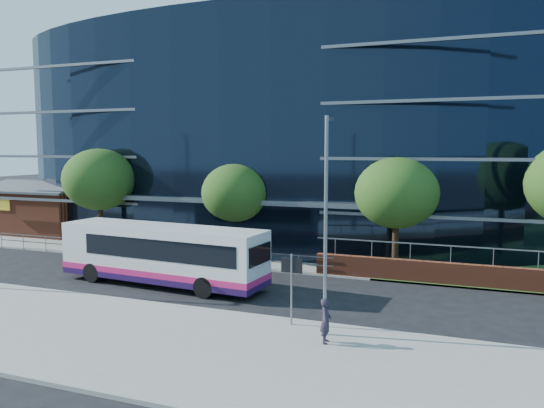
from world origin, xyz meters
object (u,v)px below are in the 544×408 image
at_px(brick_pavilion, 47,210).
at_px(tree_far_b, 235,193).
at_px(tree_far_a, 99,180).
at_px(pedestrian, 326,321).
at_px(tree_far_c, 397,193).
at_px(city_bus, 164,254).
at_px(street_sign, 292,274).
at_px(streetlight_east, 326,219).

height_order(brick_pavilion, tree_far_b, tree_far_b).
distance_m(tree_far_a, pedestrian, 23.04).
relative_size(tree_far_a, tree_far_c, 1.07).
xyz_separation_m(brick_pavilion, tree_far_c, (29.00, -4.50, 2.60)).
height_order(city_bus, pedestrian, city_bus).
bearing_deg(brick_pavilion, street_sign, -29.65).
bearing_deg(street_sign, tree_far_c, 76.71).
bearing_deg(tree_far_b, tree_far_c, -2.86).
relative_size(streetlight_east, city_bus, 0.70).
distance_m(street_sign, tree_far_b, 13.54).
xyz_separation_m(tree_far_b, streetlight_east, (9.00, -11.67, 0.23)).
height_order(tree_far_a, tree_far_b, tree_far_a).
xyz_separation_m(street_sign, pedestrian, (1.76, -1.43, -1.20)).
distance_m(brick_pavilion, street_sign, 30.49).
relative_size(brick_pavilion, street_sign, 3.07).
distance_m(streetlight_east, pedestrian, 3.60).
xyz_separation_m(tree_far_b, pedestrian, (9.26, -12.52, -3.26)).
bearing_deg(city_bus, tree_far_c, 36.74).
bearing_deg(pedestrian, streetlight_east, 8.40).
relative_size(street_sign, city_bus, 0.24).
bearing_deg(streetlight_east, pedestrian, -72.86).
bearing_deg(tree_far_a, street_sign, -31.17).
xyz_separation_m(brick_pavilion, streetlight_east, (28.00, -15.67, 2.50)).
bearing_deg(tree_far_b, city_bus, -95.69).
bearing_deg(city_bus, pedestrian, -23.32).
bearing_deg(tree_far_a, tree_far_b, 2.86).
bearing_deg(brick_pavilion, tree_far_a, -26.55).
bearing_deg(city_bus, streetlight_east, -19.97).
distance_m(brick_pavilion, streetlight_east, 32.19).
distance_m(tree_far_c, pedestrian, 12.57).
height_order(tree_far_a, streetlight_east, streetlight_east).
relative_size(brick_pavilion, city_bus, 0.75).
bearing_deg(pedestrian, tree_far_c, -12.25).
xyz_separation_m(tree_far_a, streetlight_east, (19.00, -11.17, -0.42)).
height_order(brick_pavilion, streetlight_east, streetlight_east).
distance_m(city_bus, pedestrian, 11.32).
relative_size(city_bus, pedestrian, 7.19).
height_order(tree_far_b, streetlight_east, streetlight_east).
distance_m(tree_far_a, streetlight_east, 22.05).
height_order(tree_far_a, pedestrian, tree_far_a).
relative_size(brick_pavilion, streetlight_east, 1.08).
height_order(street_sign, city_bus, city_bus).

